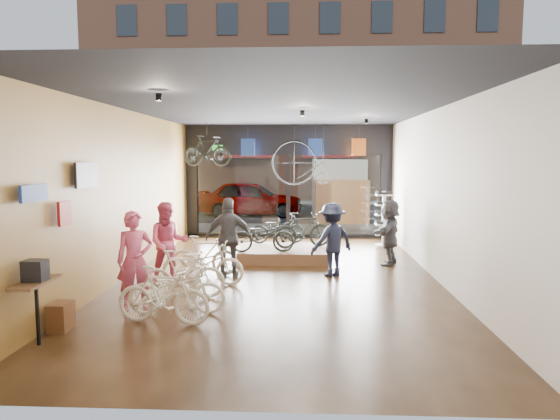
# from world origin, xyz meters

# --- Properties ---
(ground_plane) EXTENTS (7.00, 12.00, 0.04)m
(ground_plane) POSITION_xyz_m (0.00, 0.00, -0.02)
(ground_plane) COLOR black
(ground_plane) RESTS_ON ground
(ceiling) EXTENTS (7.00, 12.00, 0.04)m
(ceiling) POSITION_xyz_m (0.00, 0.00, 3.82)
(ceiling) COLOR black
(ceiling) RESTS_ON ground
(wall_left) EXTENTS (0.04, 12.00, 3.80)m
(wall_left) POSITION_xyz_m (-3.52, 0.00, 1.90)
(wall_left) COLOR olive
(wall_left) RESTS_ON ground
(wall_right) EXTENTS (0.04, 12.00, 3.80)m
(wall_right) POSITION_xyz_m (3.52, 0.00, 1.90)
(wall_right) COLOR beige
(wall_right) RESTS_ON ground
(wall_back) EXTENTS (7.00, 0.04, 3.80)m
(wall_back) POSITION_xyz_m (0.00, -6.02, 1.90)
(wall_back) COLOR beige
(wall_back) RESTS_ON ground
(storefront) EXTENTS (7.00, 0.26, 3.80)m
(storefront) POSITION_xyz_m (0.00, 6.00, 1.90)
(storefront) COLOR black
(storefront) RESTS_ON ground
(exit_sign) EXTENTS (0.35, 0.06, 0.18)m
(exit_sign) POSITION_xyz_m (-2.40, 5.88, 3.05)
(exit_sign) COLOR #198C26
(exit_sign) RESTS_ON storefront
(street_road) EXTENTS (30.00, 18.00, 0.02)m
(street_road) POSITION_xyz_m (0.00, 15.00, -0.01)
(street_road) COLOR black
(street_road) RESTS_ON ground
(sidewalk_near) EXTENTS (30.00, 2.40, 0.12)m
(sidewalk_near) POSITION_xyz_m (0.00, 7.20, 0.06)
(sidewalk_near) COLOR slate
(sidewalk_near) RESTS_ON ground
(sidewalk_far) EXTENTS (30.00, 2.00, 0.12)m
(sidewalk_far) POSITION_xyz_m (0.00, 19.00, 0.06)
(sidewalk_far) COLOR slate
(sidewalk_far) RESTS_ON ground
(opposite_building) EXTENTS (26.00, 5.00, 14.00)m
(opposite_building) POSITION_xyz_m (0.00, 21.50, 7.00)
(opposite_building) COLOR brown
(opposite_building) RESTS_ON ground
(street_car) EXTENTS (4.83, 1.94, 1.65)m
(street_car) POSITION_xyz_m (-1.95, 12.00, 0.82)
(street_car) COLOR gray
(street_car) RESTS_ON street_road
(box_truck) EXTENTS (2.22, 6.67, 2.63)m
(box_truck) POSITION_xyz_m (2.05, 11.00, 1.31)
(box_truck) COLOR silver
(box_truck) RESTS_ON street_road
(floor_bike_1) EXTENTS (1.65, 0.69, 0.96)m
(floor_bike_1) POSITION_xyz_m (-1.74, -3.23, 0.48)
(floor_bike_1) COLOR silver
(floor_bike_1) RESTS_ON ground_plane
(floor_bike_2) EXTENTS (1.71, 0.72, 0.88)m
(floor_bike_2) POSITION_xyz_m (-1.65, -2.71, 0.44)
(floor_bike_2) COLOR silver
(floor_bike_2) RESTS_ON ground_plane
(floor_bike_3) EXTENTS (1.66, 0.73, 0.96)m
(floor_bike_3) POSITION_xyz_m (-1.77, -1.78, 0.48)
(floor_bike_3) COLOR silver
(floor_bike_3) RESTS_ON ground_plane
(floor_bike_4) EXTENTS (1.79, 0.67, 0.93)m
(floor_bike_4) POSITION_xyz_m (-1.61, -0.70, 0.46)
(floor_bike_4) COLOR silver
(floor_bike_4) RESTS_ON ground_plane
(floor_bike_5) EXTENTS (1.56, 0.46, 0.93)m
(floor_bike_5) POSITION_xyz_m (-1.75, 0.16, 0.47)
(floor_bike_5) COLOR silver
(floor_bike_5) RESTS_ON ground_plane
(display_platform) EXTENTS (2.40, 1.80, 0.30)m
(display_platform) POSITION_xyz_m (0.05, 2.13, 0.15)
(display_platform) COLOR brown
(display_platform) RESTS_ON ground_plane
(display_bike_left) EXTENTS (1.67, 0.75, 0.85)m
(display_bike_left) POSITION_xyz_m (-0.51, 1.51, 0.72)
(display_bike_left) COLOR black
(display_bike_left) RESTS_ON display_platform
(display_bike_mid) EXTENTS (1.65, 1.00, 0.96)m
(display_bike_mid) POSITION_xyz_m (0.53, 2.20, 0.78)
(display_bike_mid) COLOR black
(display_bike_mid) RESTS_ON display_platform
(display_bike_right) EXTENTS (1.64, 0.82, 0.82)m
(display_bike_right) POSITION_xyz_m (-0.21, 2.87, 0.71)
(display_bike_right) COLOR black
(display_bike_right) RESTS_ON display_platform
(customer_0) EXTENTS (0.77, 0.66, 1.77)m
(customer_0) POSITION_xyz_m (-2.48, -2.41, 0.89)
(customer_0) COLOR #CC4C72
(customer_0) RESTS_ON ground_plane
(customer_1) EXTENTS (1.01, 0.88, 1.77)m
(customer_1) POSITION_xyz_m (-2.38, -0.58, 0.88)
(customer_1) COLOR #CC4C72
(customer_1) RESTS_ON ground_plane
(customer_2) EXTENTS (1.07, 0.46, 1.82)m
(customer_2) POSITION_xyz_m (-1.14, 0.00, 0.91)
(customer_2) COLOR #3F3F44
(customer_2) RESTS_ON ground_plane
(customer_3) EXTENTS (1.26, 1.11, 1.69)m
(customer_3) POSITION_xyz_m (1.19, 0.24, 0.84)
(customer_3) COLOR #161C33
(customer_3) RESTS_ON ground_plane
(customer_5) EXTENTS (1.02, 1.61, 1.66)m
(customer_5) POSITION_xyz_m (2.72, 1.57, 0.83)
(customer_5) COLOR #3F3F44
(customer_5) RESTS_ON ground_plane
(sunglasses_rack) EXTENTS (0.53, 0.44, 1.71)m
(sunglasses_rack) POSITION_xyz_m (2.95, 3.99, 0.86)
(sunglasses_rack) COLOR white
(sunglasses_rack) RESTS_ON ground_plane
(wall_merch) EXTENTS (0.40, 2.40, 2.60)m
(wall_merch) POSITION_xyz_m (-3.38, -3.50, 1.30)
(wall_merch) COLOR navy
(wall_merch) RESTS_ON wall_left
(penny_farthing) EXTENTS (1.76, 0.06, 1.41)m
(penny_farthing) POSITION_xyz_m (0.52, 4.87, 2.50)
(penny_farthing) COLOR black
(penny_farthing) RESTS_ON ceiling
(hung_bike) EXTENTS (1.64, 0.89, 0.95)m
(hung_bike) POSITION_xyz_m (-2.43, 4.20, 2.93)
(hung_bike) COLOR black
(hung_bike) RESTS_ON ceiling
(jersey_left) EXTENTS (0.45, 0.03, 0.55)m
(jersey_left) POSITION_xyz_m (-1.29, 5.20, 3.05)
(jersey_left) COLOR #1E3F99
(jersey_left) RESTS_ON ceiling
(jersey_mid) EXTENTS (0.45, 0.03, 0.55)m
(jersey_mid) POSITION_xyz_m (0.90, 5.20, 3.05)
(jersey_mid) COLOR #1E3F99
(jersey_mid) RESTS_ON ceiling
(jersey_right) EXTENTS (0.45, 0.03, 0.55)m
(jersey_right) POSITION_xyz_m (2.30, 5.20, 3.05)
(jersey_right) COLOR #CC5919
(jersey_right) RESTS_ON ceiling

